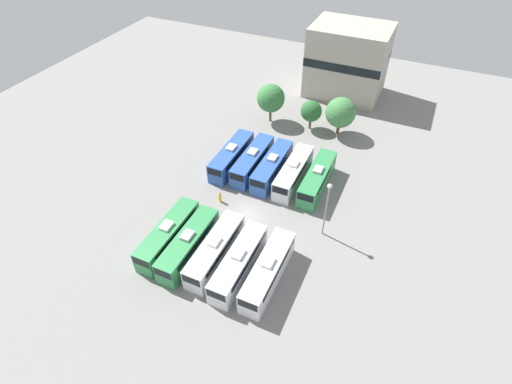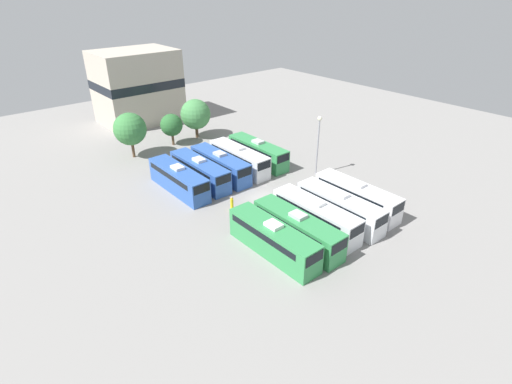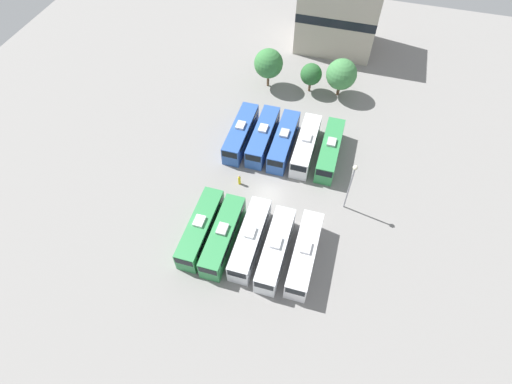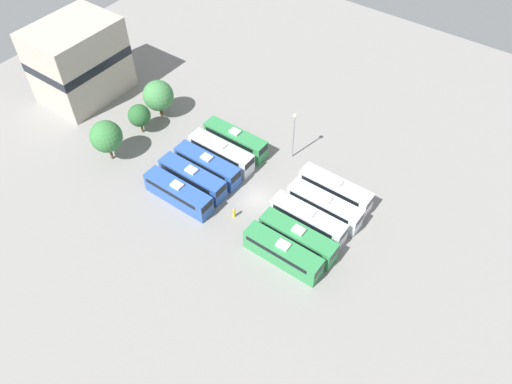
{
  "view_description": "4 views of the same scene",
  "coord_description": "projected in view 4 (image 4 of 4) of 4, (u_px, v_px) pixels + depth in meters",
  "views": [
    {
      "loc": [
        16.57,
        -33.85,
        37.78
      ],
      "look_at": [
        0.47,
        1.71,
        2.63
      ],
      "focal_mm": 28.0,
      "sensor_mm": 36.0,
      "label": 1
    },
    {
      "loc": [
        -28.29,
        -31.84,
        23.76
      ],
      "look_at": [
        -1.89,
        -0.79,
        1.97
      ],
      "focal_mm": 28.0,
      "sensor_mm": 36.0,
      "label": 2
    },
    {
      "loc": [
        7.43,
        -32.12,
        43.61
      ],
      "look_at": [
        -1.38,
        -1.59,
        1.88
      ],
      "focal_mm": 28.0,
      "sensor_mm": 36.0,
      "label": 3
    },
    {
      "loc": [
        -37.56,
        -27.17,
        52.95
      ],
      "look_at": [
        -0.4,
        -0.18,
        1.93
      ],
      "focal_mm": 35.0,
      "sensor_mm": 36.0,
      "label": 4
    }
  ],
  "objects": [
    {
      "name": "bus_0",
      "position": [
        283.0,
        252.0,
        62.21
      ],
      "size": [
        2.55,
        10.62,
        3.43
      ],
      "color": "#338C4C",
      "rests_on": "ground_plane"
    },
    {
      "name": "worker_person",
      "position": [
        234.0,
        213.0,
        67.63
      ],
      "size": [
        0.36,
        0.36,
        1.68
      ],
      "color": "gold",
      "rests_on": "ground_plane"
    },
    {
      "name": "bus_4",
      "position": [
        335.0,
        189.0,
        69.3
      ],
      "size": [
        2.55,
        10.62,
        3.43
      ],
      "color": "silver",
      "rests_on": "ground_plane"
    },
    {
      "name": "bus_6",
      "position": [
        192.0,
        178.0,
        70.81
      ],
      "size": [
        2.55,
        10.62,
        3.43
      ],
      "color": "#2D56A8",
      "rests_on": "ground_plane"
    },
    {
      "name": "bus_3",
      "position": [
        324.0,
        206.0,
        67.31
      ],
      "size": [
        2.55,
        10.62,
        3.43
      ],
      "color": "silver",
      "rests_on": "ground_plane"
    },
    {
      "name": "bus_2",
      "position": [
        308.0,
        219.0,
        65.72
      ],
      "size": [
        2.55,
        10.62,
        3.43
      ],
      "color": "silver",
      "rests_on": "ground_plane"
    },
    {
      "name": "bus_9",
      "position": [
        235.0,
        139.0,
        76.23
      ],
      "size": [
        2.55,
        10.62,
        3.43
      ],
      "color": "#338C4C",
      "rests_on": "ground_plane"
    },
    {
      "name": "tree_0",
      "position": [
        106.0,
        137.0,
        72.61
      ],
      "size": [
        4.77,
        4.77,
        6.79
      ],
      "color": "brown",
      "rests_on": "ground_plane"
    },
    {
      "name": "bus_1",
      "position": [
        298.0,
        237.0,
        63.74
      ],
      "size": [
        2.55,
        10.62,
        3.43
      ],
      "color": "#338C4C",
      "rests_on": "ground_plane"
    },
    {
      "name": "light_pole",
      "position": [
        294.0,
        129.0,
        72.01
      ],
      "size": [
        0.6,
        0.6,
        8.24
      ],
      "color": "gray",
      "rests_on": "ground_plane"
    },
    {
      "name": "bus_5",
      "position": [
        178.0,
        193.0,
        68.89
      ],
      "size": [
        2.55,
        10.62,
        3.43
      ],
      "color": "#2D56A8",
      "rests_on": "ground_plane"
    },
    {
      "name": "tree_1",
      "position": [
        139.0,
        116.0,
        77.5
      ],
      "size": [
        3.53,
        3.53,
        5.09
      ],
      "color": "brown",
      "rests_on": "ground_plane"
    },
    {
      "name": "ground_plane",
      "position": [
        257.0,
        199.0,
        70.37
      ],
      "size": [
        116.56,
        116.56,
        0.0
      ],
      "primitive_type": "plane",
      "color": "gray"
    },
    {
      "name": "bus_7",
      "position": [
        207.0,
        165.0,
        72.5
      ],
      "size": [
        2.55,
        10.62,
        3.43
      ],
      "color": "#2D56A8",
      "rests_on": "ground_plane"
    },
    {
      "name": "depot_building",
      "position": [
        79.0,
        61.0,
        81.98
      ],
      "size": [
        13.9,
        10.44,
        12.81
      ],
      "color": "#B2A899",
      "rests_on": "ground_plane"
    },
    {
      "name": "bus_8",
      "position": [
        221.0,
        152.0,
        74.29
      ],
      "size": [
        2.55,
        10.62,
        3.43
      ],
      "color": "silver",
      "rests_on": "ground_plane"
    },
    {
      "name": "tree_2",
      "position": [
        158.0,
        96.0,
        79.74
      ],
      "size": [
        4.95,
        4.95,
        6.5
      ],
      "color": "brown",
      "rests_on": "ground_plane"
    }
  ]
}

